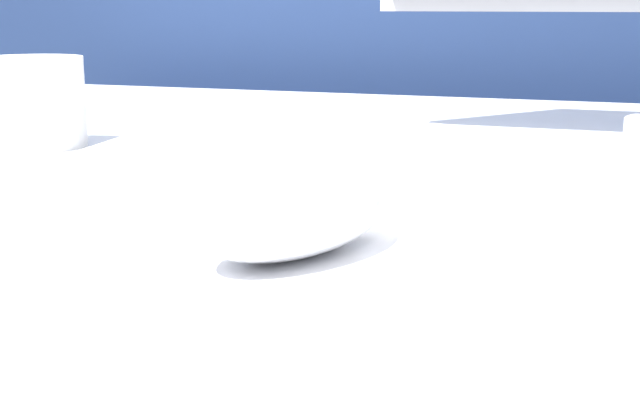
# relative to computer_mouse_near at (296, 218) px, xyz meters

# --- Properties ---
(partition_panel) EXTENTS (5.00, 0.03, 1.01)m
(partition_panel) POSITION_rel_computer_mouse_near_xyz_m (0.01, 0.94, -0.26)
(partition_panel) COLOR navy
(partition_panel) RESTS_ON ground_plane
(computer_mouse_near) EXTENTS (0.10, 0.14, 0.04)m
(computer_mouse_near) POSITION_rel_computer_mouse_near_xyz_m (0.00, 0.00, 0.00)
(computer_mouse_near) COLOR white
(computer_mouse_near) RESTS_ON desk
(keyboard) EXTENTS (0.42, 0.17, 0.02)m
(keyboard) POSITION_rel_computer_mouse_near_xyz_m (-0.03, 0.18, -0.01)
(keyboard) COLOR white
(keyboard) RESTS_ON desk
(mug) EXTENTS (0.09, 0.09, 0.08)m
(mug) POSITION_rel_computer_mouse_near_xyz_m (-0.35, 0.25, 0.02)
(mug) COLOR white
(mug) RESTS_ON desk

